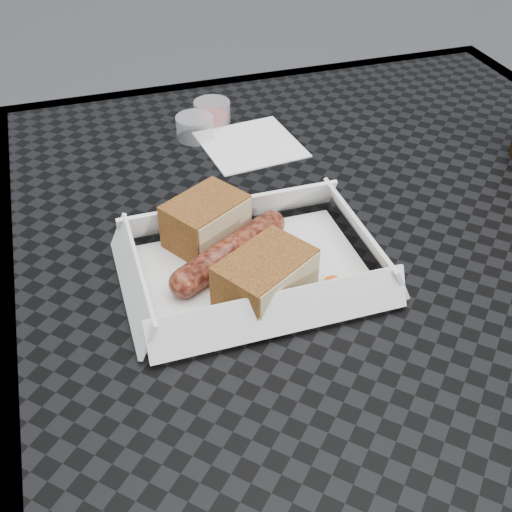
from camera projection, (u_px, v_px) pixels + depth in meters
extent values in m
cube|color=black|center=(359.00, 216.00, 0.73)|extent=(0.80, 0.80, 0.01)
cube|color=black|center=(255.00, 86.00, 1.02)|extent=(0.80, 0.03, 0.03)
cube|color=black|center=(5.00, 290.00, 0.64)|extent=(0.03, 0.80, 0.03)
cylinder|color=black|center=(75.00, 313.00, 1.14)|extent=(0.03, 0.03, 0.73)
cylinder|color=black|center=(425.00, 240.00, 1.31)|extent=(0.03, 0.03, 0.73)
cube|color=white|center=(253.00, 272.00, 0.64)|extent=(0.22, 0.15, 0.00)
cylinder|color=brown|center=(230.00, 252.00, 0.64)|extent=(0.12, 0.09, 0.03)
sphere|color=brown|center=(271.00, 224.00, 0.67)|extent=(0.03, 0.03, 0.03)
sphere|color=brown|center=(184.00, 283.00, 0.60)|extent=(0.03, 0.03, 0.03)
cube|color=brown|center=(206.00, 221.00, 0.66)|extent=(0.10, 0.09, 0.05)
cube|color=brown|center=(265.00, 277.00, 0.59)|extent=(0.11, 0.10, 0.04)
cylinder|color=#E14C09|center=(325.00, 291.00, 0.61)|extent=(0.02, 0.02, 0.00)
torus|color=white|center=(336.00, 292.00, 0.61)|extent=(0.02, 0.02, 0.00)
cube|color=#B2D17F|center=(335.00, 287.00, 0.61)|extent=(0.02, 0.02, 0.00)
cube|color=white|center=(250.00, 144.00, 0.84)|extent=(0.13, 0.13, 0.00)
cylinder|color=maroon|center=(212.00, 112.00, 0.88)|extent=(0.05, 0.05, 0.03)
cylinder|color=silver|center=(195.00, 127.00, 0.85)|extent=(0.05, 0.05, 0.03)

